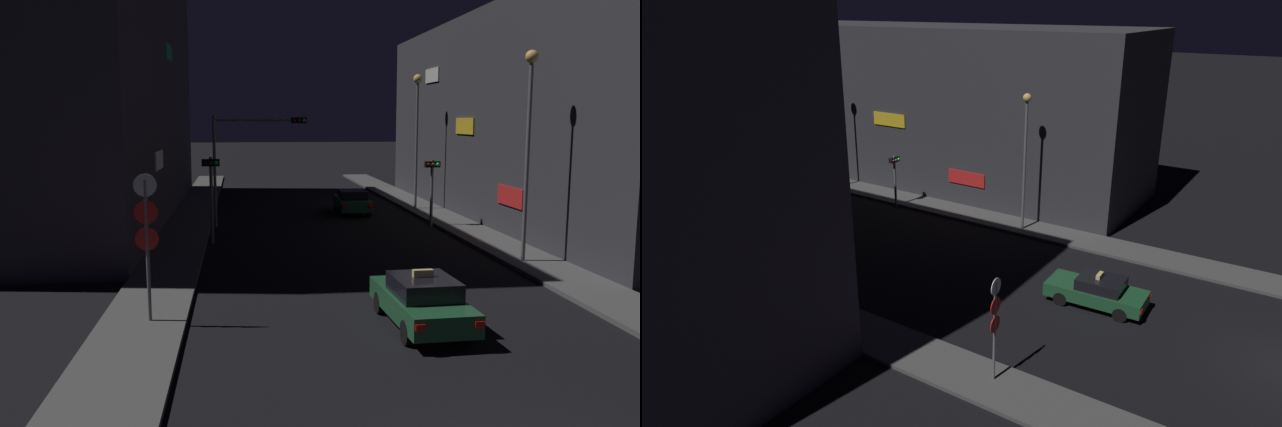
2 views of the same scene
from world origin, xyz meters
The scene contains 11 objects.
sidewalk_left centered at (-7.07, 26.43, 0.08)m, with size 2.38×56.87×0.16m, color #4C4C4C.
sidewalk_right centered at (7.07, 26.43, 0.08)m, with size 2.38×56.87×0.16m, color #4C4C4C.
building_facade_right centered at (13.15, 26.46, 5.72)m, with size 9.86×32.46×11.43m.
taxi centered at (0.53, 7.85, 0.74)m, with size 1.99×4.52×1.62m.
far_car centered at (2.37, 29.41, 0.73)m, with size 1.93×4.50×1.42m.
traffic_light_overhead centered at (-3.83, 25.36, 4.20)m, with size 4.90×0.42×5.83m.
traffic_light_left_kerb centered at (-5.63, 20.78, 2.81)m, with size 0.80×0.42×3.95m.
traffic_light_right_kerb centered at (5.63, 23.90, 2.56)m, with size 0.80×0.42×3.56m.
sign_pole_left centered at (-6.86, 8.85, 2.61)m, with size 0.64×0.10×4.05m.
street_lamp_near_block centered at (6.63, 14.89, 5.49)m, with size 0.50×0.50×8.06m.
street_lamp_far_block centered at (6.50, 30.15, 5.89)m, with size 0.56×0.56×8.18m.
Camera 2 is at (-21.60, 0.35, 12.84)m, focal length 31.67 mm.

